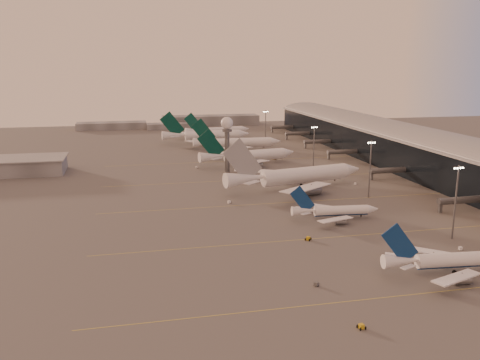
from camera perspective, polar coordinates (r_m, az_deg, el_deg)
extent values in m
plane|color=#575454|center=(159.29, 5.14, -8.10)|extent=(700.00, 700.00, 0.00)
cube|color=gold|center=(142.63, 21.40, -11.60)|extent=(180.00, 0.25, 0.02)
cube|color=gold|center=(178.73, 13.43, -6.03)|extent=(180.00, 0.25, 0.02)
cube|color=gold|center=(218.17, 8.32, -2.32)|extent=(180.00, 0.25, 0.02)
cube|color=gold|center=(259.42, 4.83, 0.24)|extent=(180.00, 0.25, 0.02)
cube|color=gold|center=(306.50, 2.07, 2.26)|extent=(180.00, 0.25, 0.02)
cube|color=black|center=(298.62, 18.75, 3.04)|extent=(36.00, 360.00, 18.00)
cylinder|color=gray|center=(297.30, 18.88, 4.75)|extent=(10.08, 360.00, 10.08)
cube|color=gray|center=(297.27, 18.88, 4.78)|extent=(40.00, 362.00, 0.80)
cylinder|color=#57595F|center=(218.64, 23.80, -2.07)|extent=(22.00, 2.80, 2.80)
cube|color=#57595F|center=(213.54, 21.57, -2.85)|extent=(1.20, 1.20, 4.40)
cylinder|color=#57595F|center=(266.12, 16.52, 1.05)|extent=(22.00, 2.80, 2.80)
cube|color=#57595F|center=(261.95, 14.57, 0.47)|extent=(1.20, 1.20, 4.40)
cylinder|color=#57595F|center=(315.32, 11.65, 3.13)|extent=(22.00, 2.80, 2.80)
cube|color=#57595F|center=(311.80, 9.95, 2.67)|extent=(1.20, 1.20, 4.40)
cylinder|color=#57595F|center=(353.55, 8.89, 4.30)|extent=(22.00, 2.80, 2.80)
cube|color=#57595F|center=(350.42, 7.35, 3.89)|extent=(1.20, 1.20, 4.40)
cylinder|color=#57595F|center=(392.55, 6.67, 5.22)|extent=(22.00, 2.80, 2.80)
cube|color=#57595F|center=(389.73, 5.27, 4.86)|extent=(1.20, 1.20, 4.40)
cylinder|color=#57595F|center=(430.22, 4.93, 5.94)|extent=(22.00, 2.80, 2.80)
cube|color=#57595F|center=(427.65, 3.64, 5.61)|extent=(1.20, 1.20, 4.40)
cylinder|color=#57595F|center=(270.29, -1.46, 3.17)|extent=(2.60, 2.60, 22.00)
cylinder|color=#57595F|center=(268.56, -1.47, 5.59)|extent=(5.20, 5.20, 1.20)
sphere|color=white|center=(268.08, -1.48, 6.42)|extent=(6.40, 6.40, 6.40)
cylinder|color=#57595F|center=(267.68, -1.48, 7.20)|extent=(0.16, 0.16, 2.00)
cylinder|color=#57595F|center=(181.01, 23.03, -2.36)|extent=(0.56, 0.56, 25.00)
cube|color=#57595F|center=(178.42, 23.37, 1.37)|extent=(3.60, 0.25, 0.25)
sphere|color=#FFEABF|center=(177.63, 22.97, 1.22)|extent=(0.56, 0.56, 0.56)
sphere|color=#FFEABF|center=(178.21, 23.23, 1.23)|extent=(0.56, 0.56, 0.56)
sphere|color=#FFEABF|center=(178.79, 23.49, 1.25)|extent=(0.56, 0.56, 0.56)
sphere|color=#FFEABF|center=(179.37, 23.75, 1.26)|extent=(0.56, 0.56, 0.56)
cylinder|color=#57595F|center=(225.24, 14.39, 1.15)|extent=(0.56, 0.56, 25.00)
cube|color=#57595F|center=(223.16, 14.56, 4.17)|extent=(3.60, 0.25, 0.25)
sphere|color=#FFEABF|center=(222.55, 14.21, 4.06)|extent=(0.56, 0.56, 0.56)
sphere|color=#FFEABF|center=(223.00, 14.44, 4.07)|extent=(0.56, 0.56, 0.56)
sphere|color=#FFEABF|center=(223.45, 14.67, 4.07)|extent=(0.56, 0.56, 0.56)
sphere|color=#FFEABF|center=(223.90, 14.90, 4.07)|extent=(0.56, 0.56, 0.56)
cylinder|color=#57595F|center=(272.73, 8.28, 3.45)|extent=(0.56, 0.56, 25.00)
cube|color=#57595F|center=(271.02, 8.37, 5.95)|extent=(3.60, 0.25, 0.25)
sphere|color=#FFEABF|center=(270.54, 8.06, 5.86)|extent=(0.56, 0.56, 0.56)
sphere|color=#FFEABF|center=(270.89, 8.26, 5.87)|extent=(0.56, 0.56, 0.56)
sphere|color=#FFEABF|center=(271.24, 8.46, 5.87)|extent=(0.56, 0.56, 0.56)
sphere|color=#FFEABF|center=(271.60, 8.66, 5.87)|extent=(0.56, 0.56, 0.56)
cylinder|color=#57595F|center=(356.87, 2.88, 5.81)|extent=(0.56, 0.56, 25.00)
cube|color=#57595F|center=(355.57, 2.90, 7.73)|extent=(3.60, 0.25, 0.25)
sphere|color=#FFEABF|center=(355.21, 2.67, 7.67)|extent=(0.56, 0.56, 0.56)
sphere|color=#FFEABF|center=(355.47, 2.82, 7.67)|extent=(0.56, 0.56, 0.56)
sphere|color=#FFEABF|center=(355.74, 2.98, 7.67)|extent=(0.56, 0.56, 0.56)
sphere|color=#FFEABF|center=(356.00, 3.14, 7.67)|extent=(0.56, 0.56, 0.56)
cube|color=slate|center=(464.82, -14.21, 5.94)|extent=(60.00, 18.00, 6.00)
cube|color=slate|center=(480.37, -3.34, 6.71)|extent=(90.00, 20.00, 9.00)
cube|color=slate|center=(456.14, -7.92, 6.02)|extent=(40.00, 15.00, 5.00)
cylinder|color=white|center=(155.50, 23.18, -8.40)|extent=(23.84, 6.01, 4.01)
cylinder|color=navy|center=(155.81, 23.15, -8.71)|extent=(23.27, 4.85, 2.89)
cone|color=white|center=(147.69, 17.54, -8.85)|extent=(10.20, 4.84, 4.01)
cube|color=white|center=(145.08, 23.15, -10.23)|extent=(17.24, 10.33, 1.26)
cylinder|color=gray|center=(149.03, 23.59, -10.42)|extent=(4.77, 2.99, 2.61)
cube|color=gray|center=(148.60, 23.63, -10.02)|extent=(0.34, 0.29, 1.61)
cube|color=white|center=(161.03, 19.59, -7.62)|extent=(16.47, 12.58, 1.26)
cylinder|color=gray|center=(161.05, 20.84, -8.42)|extent=(4.77, 2.99, 2.61)
cube|color=gray|center=(160.65, 20.87, -8.04)|extent=(0.34, 0.29, 1.61)
cube|color=navy|center=(145.75, 17.49, -7.05)|extent=(11.01, 1.31, 11.97)
cube|color=white|center=(143.87, 18.32, -9.46)|extent=(4.87, 3.24, 0.26)
cube|color=white|center=(151.50, 16.82, -8.20)|extent=(4.80, 3.81, 0.26)
cylinder|color=black|center=(157.37, 22.06, -9.09)|extent=(1.20, 0.63, 1.16)
cylinder|color=black|center=(153.68, 22.91, -9.71)|extent=(1.20, 0.63, 1.16)
cylinder|color=white|center=(194.20, 11.30, -3.50)|extent=(20.88, 5.22, 3.52)
cylinder|color=navy|center=(194.42, 11.29, -3.72)|extent=(20.39, 4.20, 2.53)
cone|color=white|center=(198.49, 14.67, -3.31)|extent=(4.28, 3.84, 3.52)
cone|color=white|center=(189.89, 7.11, -3.58)|extent=(8.93, 4.22, 3.52)
cube|color=white|center=(184.96, 10.66, -4.51)|extent=(15.10, 9.08, 1.11)
cylinder|color=gray|center=(188.07, 11.18, -4.75)|extent=(4.17, 2.61, 2.29)
cube|color=gray|center=(187.77, 11.19, -4.46)|extent=(0.30, 0.25, 1.41)
cube|color=white|center=(200.73, 9.12, -3.05)|extent=(14.44, 11.00, 1.11)
cylinder|color=gray|center=(200.04, 9.97, -3.61)|extent=(4.17, 2.61, 2.29)
cube|color=gray|center=(199.76, 9.98, -3.34)|extent=(0.30, 0.25, 1.41)
cube|color=navy|center=(188.59, 7.02, -2.32)|extent=(9.65, 1.12, 10.48)
cube|color=white|center=(186.18, 7.43, -3.90)|extent=(4.27, 2.85, 0.23)
cube|color=white|center=(193.58, 6.82, -3.22)|extent=(4.20, 3.33, 0.23)
cylinder|color=black|center=(197.53, 13.43, -4.05)|extent=(0.46, 0.46, 0.93)
cylinder|color=black|center=(196.19, 10.61, -4.02)|extent=(1.05, 0.55, 1.02)
cylinder|color=black|center=(192.51, 10.99, -4.37)|extent=(1.05, 0.55, 1.02)
cylinder|color=white|center=(240.03, 7.32, 0.30)|extent=(44.67, 15.89, 6.91)
cylinder|color=white|center=(240.37, 7.31, -0.07)|extent=(43.41, 13.82, 4.97)
cone|color=white|center=(254.63, 12.39, 0.83)|extent=(9.80, 8.52, 6.91)
cone|color=white|center=(225.26, 0.52, -0.21)|extent=(19.56, 10.59, 6.91)
cube|color=white|center=(219.58, 7.42, -1.23)|extent=(29.04, 26.00, 2.05)
cylinder|color=gray|center=(226.60, 7.98, -1.53)|extent=(9.30, 6.16, 4.49)
cube|color=gray|center=(226.21, 7.99, -1.14)|extent=(0.38, 0.34, 2.76)
cube|color=white|center=(250.67, 3.02, 0.65)|extent=(32.52, 15.85, 2.05)
cylinder|color=gray|center=(250.03, 4.55, -0.07)|extent=(9.30, 6.16, 4.49)
cube|color=gray|center=(249.67, 4.56, 0.29)|extent=(0.38, 0.34, 2.76)
cube|color=#95989C|center=(223.15, 0.30, 1.80)|extent=(18.81, 4.34, 20.50)
cube|color=white|center=(217.55, 1.38, -0.65)|extent=(8.72, 7.79, 0.28)
cube|color=white|center=(232.67, -0.45, 0.26)|extent=(9.08, 5.19, 0.28)
cylinder|color=black|center=(250.03, 10.58, -0.30)|extent=(0.56, 0.56, 1.11)
cylinder|color=black|center=(241.20, 6.27, -0.63)|extent=(1.31, 0.80, 1.23)
cylinder|color=black|center=(237.13, 6.87, -0.89)|extent=(1.31, 0.80, 1.23)
cylinder|color=white|center=(293.81, 1.65, 2.61)|extent=(36.91, 12.18, 5.88)
cylinder|color=white|center=(294.05, 1.65, 2.36)|extent=(35.90, 10.43, 4.23)
cone|color=white|center=(303.24, 5.41, 2.89)|extent=(7.97, 7.02, 5.88)
cone|color=white|center=(284.22, -3.12, 2.40)|extent=(16.08, 8.47, 5.88)
cube|color=white|center=(276.66, 1.25, 1.75)|extent=(24.60, 21.15, 1.74)
cylinder|color=gray|center=(282.17, 1.78, 1.47)|extent=(7.61, 5.00, 3.82)
cube|color=gray|center=(281.89, 1.78, 1.74)|extent=(0.34, 0.30, 2.35)
cube|color=white|center=(304.46, -1.08, 2.79)|extent=(27.06, 13.96, 1.74)
cylinder|color=gray|center=(303.24, -0.04, 2.29)|extent=(7.61, 5.00, 3.82)
cube|color=gray|center=(302.99, -0.04, 2.54)|extent=(0.34, 0.30, 2.35)
cube|color=#05372E|center=(282.76, -3.28, 3.78)|extent=(15.98, 3.19, 17.39)
cube|color=white|center=(277.58, -2.68, 2.17)|extent=(7.26, 6.29, 0.25)
cube|color=white|center=(290.66, -3.63, 2.66)|extent=(7.51, 4.48, 0.25)
cylinder|color=black|center=(300.34, 4.06, 2.11)|extent=(0.51, 0.51, 1.01)
cylinder|color=black|center=(295.31, 0.95, 1.96)|extent=(1.19, 0.69, 1.11)
cylinder|color=black|center=(291.31, 1.30, 1.81)|extent=(1.19, 0.69, 1.11)
cylinder|color=white|center=(340.55, 0.38, 4.07)|extent=(36.85, 7.74, 5.90)
cylinder|color=white|center=(340.76, 0.38, 3.85)|extent=(36.03, 6.05, 4.25)
cone|color=white|center=(344.95, 3.96, 4.15)|extent=(7.37, 6.25, 5.90)
cone|color=white|center=(336.97, -3.99, 4.07)|extent=(15.63, 6.67, 5.90)
cube|color=white|center=(324.27, -0.72, 3.43)|extent=(26.67, 16.85, 1.75)
cylinder|color=gray|center=(328.93, -0.05, 3.14)|extent=(7.27, 4.19, 3.84)
cube|color=gray|center=(328.69, -0.05, 3.37)|extent=(0.32, 0.27, 2.36)
cube|color=white|center=(354.33, -1.49, 4.25)|extent=(25.96, 18.92, 1.75)
cylinder|color=gray|center=(351.81, -0.68, 3.79)|extent=(7.27, 4.19, 3.84)
cube|color=gray|center=(351.59, -0.68, 4.01)|extent=(0.32, 0.27, 2.36)
cube|color=#05372E|center=(335.87, -4.14, 5.25)|extent=(16.24, 1.17, 17.47)
cube|color=white|center=(329.96, -3.91, 3.90)|extent=(7.56, 5.22, 0.25)
cube|color=white|center=(343.89, -4.15, 4.27)|extent=(7.49, 5.75, 0.25)
cylinder|color=black|center=(343.78, 2.67, 3.52)|extent=(0.51, 0.51, 1.02)
cylinder|color=black|center=(342.82, -0.17, 3.51)|extent=(1.14, 0.56, 1.12)
cylinder|color=black|center=(338.46, -0.05, 3.39)|extent=(1.14, 0.56, 1.12)
cylinder|color=white|center=(372.54, -3.13, 4.88)|extent=(40.00, 8.27, 6.41)
cylinder|color=white|center=(372.74, -3.13, 4.66)|extent=(39.13, 6.44, 4.62)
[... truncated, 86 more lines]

